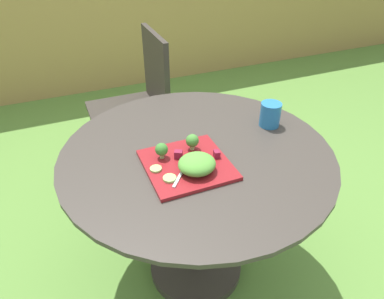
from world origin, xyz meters
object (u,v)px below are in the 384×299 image
at_px(salad_plate, 187,165).
at_px(drinking_glass, 270,116).
at_px(patio_chair, 140,97).
at_px(fork, 183,171).

bearing_deg(salad_plate, drinking_glass, 17.44).
distance_m(patio_chair, fork, 1.04).
height_order(salad_plate, drinking_glass, drinking_glass).
bearing_deg(patio_chair, fork, -96.46).
bearing_deg(fork, drinking_glass, 20.56).
height_order(drinking_glass, fork, drinking_glass).
height_order(salad_plate, fork, fork).
relative_size(patio_chair, fork, 6.97).
bearing_deg(salad_plate, fork, -129.38).
distance_m(salad_plate, drinking_glass, 0.45).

